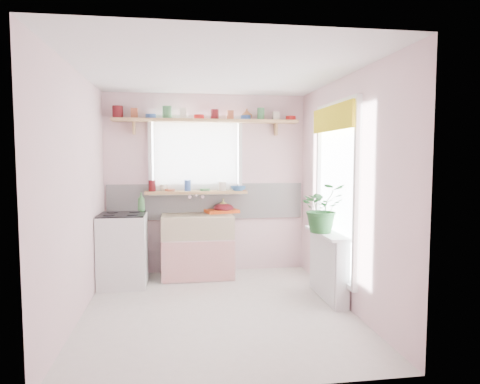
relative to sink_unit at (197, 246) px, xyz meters
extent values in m
plane|color=silver|center=(0.15, -1.29, -0.43)|extent=(3.20, 3.20, 0.00)
plane|color=white|center=(0.15, -1.29, 2.07)|extent=(3.20, 3.20, 0.00)
plane|color=beige|center=(0.15, 0.31, 0.82)|extent=(2.80, 0.00, 2.80)
plane|color=beige|center=(0.15, -2.89, 0.82)|extent=(2.80, 0.00, 2.80)
plane|color=beige|center=(-1.25, -1.29, 0.82)|extent=(0.00, 3.20, 3.20)
plane|color=beige|center=(1.55, -1.29, 0.82)|extent=(0.00, 3.20, 3.20)
cube|color=white|center=(0.15, 0.29, 0.57)|extent=(2.74, 0.03, 0.50)
cube|color=pink|center=(0.15, 0.29, 0.37)|extent=(2.74, 0.02, 0.12)
cube|color=white|center=(0.00, 0.30, 1.22)|extent=(1.20, 0.01, 1.00)
cube|color=white|center=(0.00, 0.24, 1.22)|extent=(1.15, 0.02, 0.95)
cube|color=white|center=(1.54, -1.09, 0.82)|extent=(0.01, 1.10, 1.90)
cube|color=gold|center=(1.46, -1.09, 1.63)|extent=(0.03, 1.20, 0.28)
cube|color=white|center=(0.00, 0.01, -0.16)|extent=(0.85, 0.55, 0.55)
cube|color=#D23E3D|center=(0.00, -0.27, -0.16)|extent=(0.95, 0.02, 0.53)
cube|color=beige|center=(0.00, 0.01, 0.27)|extent=(0.95, 0.55, 0.30)
cylinder|color=silver|center=(0.00, 0.26, 0.67)|extent=(0.03, 0.22, 0.03)
cube|color=white|center=(-0.95, -0.24, 0.02)|extent=(0.58, 0.58, 0.90)
cube|color=black|center=(-0.95, -0.24, 0.47)|extent=(0.56, 0.56, 0.02)
cylinder|color=black|center=(-1.09, -0.38, 0.49)|extent=(0.14, 0.14, 0.01)
cylinder|color=black|center=(-0.81, -0.38, 0.49)|extent=(0.14, 0.14, 0.01)
cylinder|color=black|center=(-1.09, -0.10, 0.49)|extent=(0.14, 0.14, 0.01)
cylinder|color=black|center=(-0.81, -0.10, 0.49)|extent=(0.14, 0.14, 0.01)
cube|color=white|center=(1.45, -1.09, -0.06)|extent=(0.15, 0.90, 0.75)
cube|color=white|center=(1.42, -1.09, 0.33)|extent=(0.22, 0.95, 0.03)
cube|color=tan|center=(0.00, 0.19, 0.71)|extent=(1.40, 0.22, 0.04)
cube|color=tan|center=(0.15, 0.18, 1.69)|extent=(2.52, 0.24, 0.04)
cylinder|color=#590F14|center=(-1.03, 0.18, 1.77)|extent=(0.11, 0.11, 0.12)
cylinder|color=#A55133|center=(-0.82, 0.18, 1.77)|extent=(0.11, 0.11, 0.12)
cylinder|color=#3359A5|center=(-0.60, 0.18, 1.74)|extent=(0.11, 0.11, 0.06)
cylinder|color=#3F7F4C|center=(-0.39, 0.18, 1.77)|extent=(0.11, 0.11, 0.12)
cylinder|color=silver|center=(-0.17, 0.18, 1.77)|extent=(0.11, 0.11, 0.12)
cylinder|color=red|center=(0.04, 0.18, 1.74)|extent=(0.11, 0.11, 0.06)
cylinder|color=#590F14|center=(0.26, 0.18, 1.77)|extent=(0.11, 0.11, 0.12)
cylinder|color=#A55133|center=(0.47, 0.18, 1.77)|extent=(0.11, 0.11, 0.12)
cylinder|color=#3359A5|center=(0.69, 0.18, 1.74)|extent=(0.11, 0.11, 0.06)
cylinder|color=#3F7F4C|center=(0.90, 0.18, 1.77)|extent=(0.11, 0.11, 0.12)
cylinder|color=silver|center=(1.12, 0.18, 1.77)|extent=(0.11, 0.11, 0.12)
cylinder|color=red|center=(1.33, 0.18, 1.74)|extent=(0.11, 0.11, 0.06)
cylinder|color=#590F14|center=(-0.62, 0.19, 0.79)|extent=(0.11, 0.11, 0.12)
cylinder|color=#A55133|center=(-0.37, 0.19, 0.79)|extent=(0.11, 0.11, 0.12)
cylinder|color=#3359A5|center=(-0.12, 0.19, 0.76)|extent=(0.11, 0.11, 0.06)
cylinder|color=#3F7F4C|center=(0.12, 0.19, 0.79)|extent=(0.11, 0.11, 0.12)
cylinder|color=silver|center=(0.37, 0.19, 0.79)|extent=(0.11, 0.11, 0.12)
cylinder|color=red|center=(0.62, 0.19, 0.76)|extent=(0.11, 0.11, 0.06)
cube|color=#E14B14|center=(0.35, 0.21, 0.44)|extent=(0.50, 0.42, 0.04)
ellipsoid|color=#560E17|center=(0.37, 0.18, 0.48)|extent=(0.32, 0.32, 0.13)
imported|color=#26602B|center=(1.36, -1.12, 0.62)|extent=(0.51, 0.44, 0.56)
imported|color=white|center=(1.48, -0.86, 0.38)|extent=(0.37, 0.37, 0.07)
imported|color=#245B24|center=(1.36, -1.01, 0.46)|extent=(0.14, 0.11, 0.23)
imported|color=#E1DB64|center=(0.37, 0.21, 0.52)|extent=(0.09, 0.09, 0.20)
imported|color=white|center=(-0.44, 0.25, 0.77)|extent=(0.12, 0.12, 0.09)
imported|color=#2E5F98|center=(0.58, 0.13, 0.76)|extent=(0.22, 0.22, 0.07)
imported|color=#98582E|center=(0.71, 0.24, 1.79)|extent=(0.17, 0.17, 0.16)
imported|color=#3F7F43|center=(-0.73, -0.04, 0.61)|extent=(0.10, 0.10, 0.25)
sphere|color=orange|center=(1.48, -0.86, 0.44)|extent=(0.08, 0.08, 0.08)
sphere|color=orange|center=(1.54, -0.83, 0.44)|extent=(0.08, 0.08, 0.08)
sphere|color=orange|center=(1.43, -0.84, 0.44)|extent=(0.08, 0.08, 0.08)
cylinder|color=#FFFB37|center=(1.50, -0.91, 0.45)|extent=(0.18, 0.04, 0.10)
camera|label=1|loc=(-0.26, -5.72, 1.20)|focal=32.00mm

